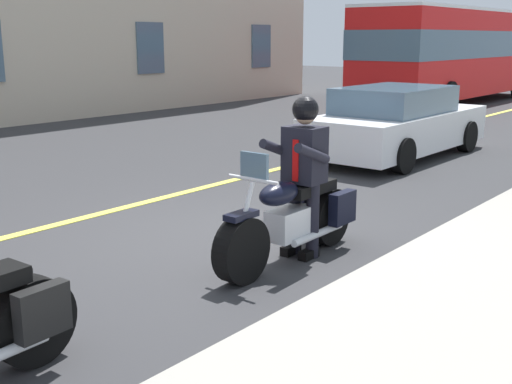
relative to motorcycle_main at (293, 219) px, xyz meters
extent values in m
plane|color=#333335|center=(-0.21, -1.10, -0.45)|extent=(80.00, 80.00, 0.00)
cube|color=#E5DB4C|center=(-0.21, -3.10, -0.45)|extent=(60.00, 0.16, 0.01)
cylinder|color=black|center=(0.85, 0.01, -0.12)|extent=(0.66, 0.21, 0.66)
cylinder|color=black|center=(-0.70, -0.01, -0.12)|extent=(0.66, 0.21, 0.66)
cube|color=silver|center=(0.05, 0.00, -0.03)|extent=(0.56, 0.29, 0.32)
ellipsoid|color=black|center=(0.25, 0.00, 0.33)|extent=(0.56, 0.29, 0.24)
cube|color=black|center=(-0.30, -0.01, 0.29)|extent=(0.70, 0.29, 0.12)
cube|color=black|center=(-0.66, 0.21, 0.03)|extent=(0.40, 0.13, 0.36)
cube|color=black|center=(-0.65, -0.23, 0.03)|extent=(0.40, 0.13, 0.36)
cylinder|color=silver|center=(0.83, 0.01, 0.15)|extent=(0.35, 0.05, 0.76)
cylinder|color=silver|center=(0.67, 0.01, 0.55)|extent=(0.04, 0.60, 0.04)
cube|color=black|center=(0.85, 0.01, 0.23)|extent=(0.36, 0.17, 0.06)
cylinder|color=silver|center=(-0.26, 0.15, -0.19)|extent=(0.90, 0.09, 0.08)
cube|color=slate|center=(0.65, 0.01, 0.67)|extent=(0.04, 0.32, 0.28)
cylinder|color=black|center=(-0.21, 0.11, -0.03)|extent=(0.14, 0.14, 0.84)
cube|color=black|center=(-0.15, 0.12, -0.40)|extent=(0.26, 0.11, 0.10)
cylinder|color=black|center=(-0.20, -0.13, -0.03)|extent=(0.14, 0.14, 0.84)
cube|color=black|center=(-0.14, -0.12, -0.40)|extent=(0.26, 0.11, 0.10)
cube|color=black|center=(-0.20, -0.01, 0.67)|extent=(0.33, 0.40, 0.60)
cube|color=red|center=(-0.04, 0.00, 0.63)|extent=(0.02, 0.07, 0.44)
cylinder|color=black|center=(-0.03, 0.22, 0.73)|extent=(0.55, 0.11, 0.28)
cylinder|color=black|center=(-0.02, -0.22, 0.73)|extent=(0.55, 0.11, 0.28)
sphere|color=tan|center=(-0.20, -0.01, 1.10)|extent=(0.22, 0.22, 0.22)
sphere|color=black|center=(-0.20, -0.01, 1.15)|extent=(0.28, 0.28, 0.28)
cylinder|color=black|center=(3.02, -0.13, -0.12)|extent=(0.67, 0.23, 0.66)
cube|color=black|center=(3.06, 0.09, 0.03)|extent=(0.41, 0.14, 0.36)
cube|color=black|center=(3.08, -0.35, 0.03)|extent=(0.41, 0.14, 0.36)
cube|color=red|center=(-17.43, -5.58, 1.32)|extent=(11.00, 2.50, 2.85)
cube|color=slate|center=(-17.43, -5.58, 1.65)|extent=(11.04, 2.52, 0.90)
cube|color=slate|center=(-22.93, -5.58, 1.55)|extent=(0.06, 2.40, 1.90)
cube|color=white|center=(-17.43, -5.58, 2.80)|extent=(11.00, 2.50, 0.10)
cylinder|color=black|center=(-21.03, -6.78, 0.05)|extent=(1.00, 0.30, 1.00)
cylinder|color=black|center=(-14.23, -6.78, 0.05)|extent=(1.00, 0.30, 1.00)
cylinder|color=black|center=(-14.23, -4.38, 0.05)|extent=(1.00, 0.30, 1.00)
cube|color=white|center=(-6.31, -2.03, 0.10)|extent=(4.60, 1.80, 0.70)
cube|color=slate|center=(-6.11, -2.03, 0.65)|extent=(2.40, 1.60, 0.60)
cylinder|color=black|center=(-7.76, -2.88, -0.13)|extent=(0.64, 0.22, 0.64)
cylinder|color=black|center=(-7.76, -1.18, -0.13)|extent=(0.64, 0.22, 0.64)
cylinder|color=black|center=(-4.86, -2.88, -0.13)|extent=(0.64, 0.22, 0.64)
cylinder|color=black|center=(-4.86, -1.18, -0.13)|extent=(0.64, 0.22, 0.64)
cube|color=slate|center=(-14.40, -12.07, 1.55)|extent=(1.10, 0.06, 1.60)
cube|color=slate|center=(-8.78, -12.07, 1.55)|extent=(1.10, 0.06, 1.60)
camera|label=1|loc=(5.33, 3.87, 1.88)|focal=45.21mm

